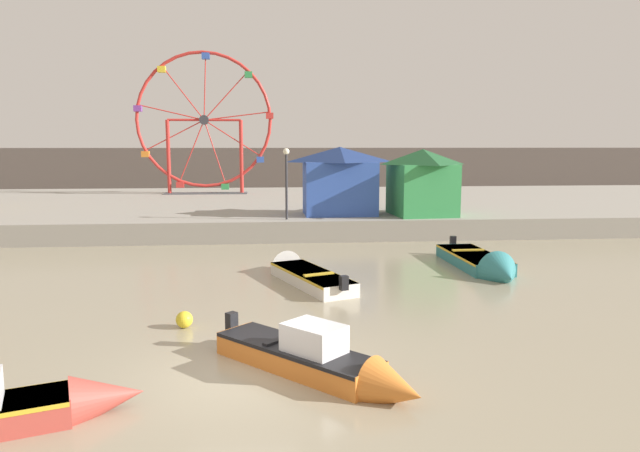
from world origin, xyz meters
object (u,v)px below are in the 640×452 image
object	(u,v)px
motorboat_teal_painted	(484,265)
motorboat_orange_hull	(323,361)
promenade_lamp_near	(286,172)
mooring_buoy_orange	(184,320)
carnival_booth_blue_tent	(340,180)
carnival_booth_green_kiosk	(422,181)
motorboat_white_red_stripe	(299,272)
ferris_wheel_red_frame	(204,123)

from	to	relation	value
motorboat_teal_painted	motorboat_orange_hull	bearing A→B (deg)	-38.37
promenade_lamp_near	mooring_buoy_orange	bearing A→B (deg)	-102.83
carnival_booth_blue_tent	mooring_buoy_orange	size ratio (longest dim) A/B	9.39
motorboat_teal_painted	mooring_buoy_orange	size ratio (longest dim) A/B	13.30
motorboat_teal_painted	carnival_booth_green_kiosk	xyz separation A→B (m)	(-0.00, 9.10, 2.59)
motorboat_white_red_stripe	promenade_lamp_near	world-z (taller)	promenade_lamp_near
ferris_wheel_red_frame	carnival_booth_green_kiosk	bearing A→B (deg)	-48.97
motorboat_teal_painted	ferris_wheel_red_frame	size ratio (longest dim) A/B	0.56
carnival_booth_green_kiosk	motorboat_teal_painted	bearing A→B (deg)	-94.49
carnival_booth_blue_tent	carnival_booth_green_kiosk	world-z (taller)	carnival_booth_blue_tent
ferris_wheel_red_frame	promenade_lamp_near	world-z (taller)	ferris_wheel_red_frame
motorboat_orange_hull	ferris_wheel_red_frame	world-z (taller)	ferris_wheel_red_frame
motorboat_orange_hull	motorboat_teal_painted	distance (m)	11.79
motorboat_teal_painted	carnival_booth_blue_tent	bearing A→B (deg)	-157.93
carnival_booth_blue_tent	carnival_booth_green_kiosk	size ratio (longest dim) A/B	1.09
carnival_booth_blue_tent	motorboat_white_red_stripe	bearing A→B (deg)	-105.36
carnival_booth_blue_tent	mooring_buoy_orange	bearing A→B (deg)	-111.69
ferris_wheel_red_frame	motorboat_orange_hull	bearing A→B (deg)	-80.24
carnival_booth_blue_tent	motorboat_orange_hull	bearing A→B (deg)	-98.69
motorboat_teal_painted	carnival_booth_green_kiosk	size ratio (longest dim) A/B	1.55
carnival_booth_green_kiosk	promenade_lamp_near	bearing A→B (deg)	-175.17
mooring_buoy_orange	motorboat_orange_hull	bearing A→B (deg)	-47.52
motorboat_teal_painted	mooring_buoy_orange	distance (m)	11.87
carnival_booth_blue_tent	promenade_lamp_near	xyz separation A→B (m)	(-2.87, -1.78, 0.48)
carnival_booth_green_kiosk	ferris_wheel_red_frame	bearing A→B (deg)	126.54
motorboat_teal_painted	ferris_wheel_red_frame	bearing A→B (deg)	-153.58
carnival_booth_green_kiosk	mooring_buoy_orange	distance (m)	18.38
motorboat_white_red_stripe	carnival_booth_blue_tent	world-z (taller)	carnival_booth_blue_tent
carnival_booth_blue_tent	carnival_booth_green_kiosk	xyz separation A→B (m)	(4.29, -0.60, -0.06)
motorboat_orange_hull	carnival_booth_blue_tent	distance (m)	19.53
motorboat_white_red_stripe	carnival_booth_green_kiosk	xyz separation A→B (m)	(7.00, 9.69, 2.60)
motorboat_orange_hull	ferris_wheel_red_frame	distance (m)	34.22
motorboat_white_red_stripe	motorboat_orange_hull	size ratio (longest dim) A/B	1.28
motorboat_orange_hull	motorboat_teal_painted	xyz separation A→B (m)	(7.02, 9.46, -0.08)
carnival_booth_green_kiosk	promenade_lamp_near	distance (m)	7.28
motorboat_teal_painted	mooring_buoy_orange	bearing A→B (deg)	-62.08
motorboat_white_red_stripe	motorboat_orange_hull	world-z (taller)	motorboat_orange_hull
motorboat_teal_painted	ferris_wheel_red_frame	distance (m)	27.61
motorboat_orange_hull	carnival_booth_green_kiosk	distance (m)	20.01
carnival_booth_green_kiosk	promenade_lamp_near	world-z (taller)	promenade_lamp_near
motorboat_orange_hull	carnival_booth_blue_tent	bearing A→B (deg)	127.96
carnival_booth_green_kiosk	motorboat_orange_hull	bearing A→B (deg)	-115.21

